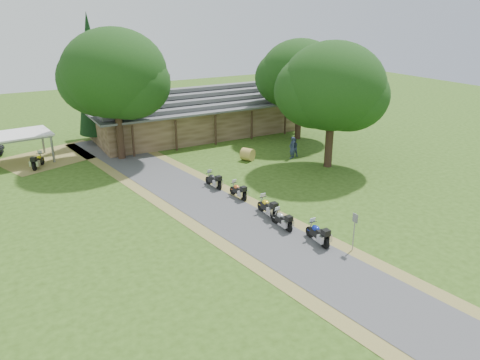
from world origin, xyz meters
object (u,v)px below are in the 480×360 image
motorcycle_carport_a (38,160)px  hay_bale (248,154)px  motorcycle_row_b (282,219)px  motorcycle_row_d (238,190)px  lodge (196,111)px  motorcycle_row_a (318,232)px  carport (15,149)px  motorcycle_row_c (267,206)px  motorcycle_row_e (213,179)px

motorcycle_carport_a → hay_bale: (15.89, -6.73, -0.11)m
motorcycle_row_b → motorcycle_row_d: (0.02, 5.36, 0.00)m
motorcycle_row_d → hay_bale: bearing=-39.6°
lodge → hay_bale: (0.16, -10.25, -1.92)m
motorcycle_carport_a → motorcycle_row_a: bearing=-121.7°
lodge → hay_bale: 10.43m
carport → motorcycle_row_c: (12.68, -19.29, -0.60)m
lodge → motorcycle_row_a: size_ratio=11.47×
motorcycle_row_c → motorcycle_row_d: size_ratio=1.11×
motorcycle_row_c → hay_bale: size_ratio=1.78×
motorcycle_row_b → motorcycle_row_c: 1.92m
motorcycle_row_a → motorcycle_row_c: bearing=9.1°
lodge → motorcycle_row_d: lodge is taller
motorcycle_row_c → motorcycle_row_e: size_ratio=1.08×
motorcycle_row_a → hay_bale: size_ratio=1.76×
carport → motorcycle_row_a: 27.13m
carport → motorcycle_row_b: size_ratio=3.43×
motorcycle_row_d → motorcycle_carport_a: motorcycle_carport_a is taller
motorcycle_row_c → carport: bearing=32.8°
lodge → motorcycle_row_a: 25.43m
lodge → motorcycle_row_c: (-4.46, -20.60, -1.81)m
carport → motorcycle_row_e: bearing=-53.6°
carport → hay_bale: (17.29, -8.94, -0.72)m
motorcycle_row_b → hay_bale: (4.81, 12.25, -0.05)m
carport → motorcycle_row_e: size_ratio=3.30×
lodge → motorcycle_row_d: (-4.64, -17.15, -1.87)m
motorcycle_row_d → motorcycle_row_e: size_ratio=0.97×
motorcycle_row_b → motorcycle_row_e: (-0.56, 8.00, 0.02)m
motorcycle_row_b → motorcycle_row_d: bearing=-3.0°
carport → motorcycle_carport_a: size_ratio=3.07×
motorcycle_row_d → motorcycle_carport_a: size_ratio=0.90×
motorcycle_row_a → motorcycle_row_c: size_ratio=0.99×
motorcycle_row_c → motorcycle_row_d: bearing=2.4°
carport → lodge: bearing=-1.3°
motorcycle_carport_a → motorcycle_row_e: bearing=-106.6°
motorcycle_carport_a → hay_bale: bearing=-83.3°
carport → hay_bale: bearing=-33.0°
motorcycle_row_a → motorcycle_row_d: 7.93m
lodge → motorcycle_row_e: (-5.22, -14.50, -1.85)m
motorcycle_carport_a → hay_bale: size_ratio=1.77×
motorcycle_row_b → motorcycle_row_e: motorcycle_row_e is taller
motorcycle_row_e → hay_bale: 6.85m
carport → hay_bale: 19.48m
lodge → motorcycle_row_b: bearing=-101.7°
carport → motorcycle_row_d: (12.50, -15.84, -0.67)m
lodge → motorcycle_row_a: bearing=-99.1°
motorcycle_row_a → lodge: bearing=-5.9°
lodge → motorcycle_row_b: (-4.66, -22.50, -1.87)m
carport → motorcycle_row_d: 20.19m
carport → motorcycle_carport_a: carport is taller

